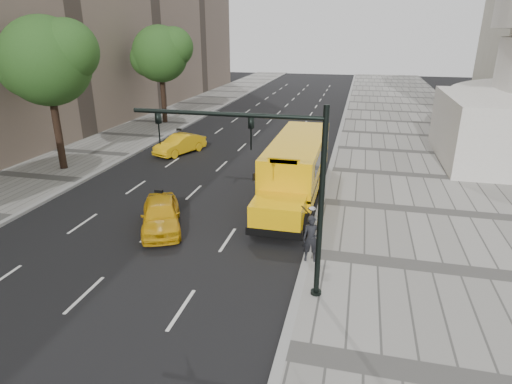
% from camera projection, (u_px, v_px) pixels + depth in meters
% --- Properties ---
extents(ground, '(140.00, 140.00, 0.00)m').
position_uv_depth(ground, '(211.00, 194.00, 23.29)').
color(ground, black).
rests_on(ground, ground).
extents(sidewalk_museum, '(12.00, 140.00, 0.15)m').
position_uv_depth(sidewalk_museum, '(446.00, 213.00, 20.62)').
color(sidewalk_museum, gray).
rests_on(sidewalk_museum, ground).
extents(sidewalk_far, '(6.00, 140.00, 0.15)m').
position_uv_depth(sidewalk_far, '(38.00, 177.00, 25.69)').
color(sidewalk_far, gray).
rests_on(sidewalk_far, ground).
extents(curb_museum, '(0.30, 140.00, 0.15)m').
position_uv_depth(curb_museum, '(322.00, 202.00, 21.94)').
color(curb_museum, gray).
rests_on(curb_museum, ground).
extents(curb_far, '(0.30, 140.00, 0.15)m').
position_uv_depth(curb_far, '(82.00, 181.00, 25.03)').
color(curb_far, gray).
rests_on(curb_far, ground).
extents(tree_b, '(5.79, 5.14, 9.23)m').
position_uv_depth(tree_b, '(48.00, 61.00, 24.85)').
color(tree_b, black).
rests_on(tree_b, ground).
extents(tree_c, '(5.63, 5.00, 8.85)m').
position_uv_depth(tree_c, '(161.00, 53.00, 38.63)').
color(tree_c, black).
rests_on(tree_c, ground).
extents(school_bus, '(2.96, 11.56, 3.19)m').
position_uv_depth(school_bus, '(297.00, 163.00, 22.67)').
color(school_bus, '#FFB907').
rests_on(school_bus, ground).
extents(taxi_near, '(3.24, 4.44, 1.40)m').
position_uv_depth(taxi_near, '(161.00, 215.00, 18.95)').
color(taxi_near, '#E1A60E').
rests_on(taxi_near, ground).
extents(taxi_far, '(2.89, 4.36, 1.36)m').
position_uv_depth(taxi_far, '(180.00, 144.00, 30.72)').
color(taxi_far, '#E1A60E').
rests_on(taxi_far, ground).
extents(pedestrian, '(0.71, 0.52, 1.82)m').
position_uv_depth(pedestrian, '(311.00, 239.00, 15.97)').
color(pedestrian, black).
rests_on(pedestrian, sidewalk_museum).
extents(traffic_signal, '(6.18, 0.36, 6.40)m').
position_uv_depth(traffic_signal, '(276.00, 178.00, 13.14)').
color(traffic_signal, black).
rests_on(traffic_signal, ground).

